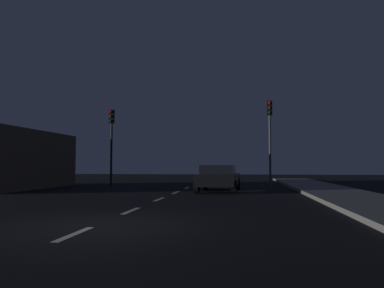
# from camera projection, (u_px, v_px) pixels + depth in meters

# --- Properties ---
(ground_plane) EXTENTS (80.00, 80.00, 0.00)m
(ground_plane) POSITION_uv_depth(u_px,v_px,m) (163.00, 198.00, 15.47)
(ground_plane) COLOR black
(sidewalk_curb_right) EXTENTS (3.00, 40.00, 0.15)m
(sidewalk_curb_right) POSITION_uv_depth(u_px,v_px,m) (354.00, 198.00, 14.49)
(sidewalk_curb_right) COLOR gray
(sidewalk_curb_right) RESTS_ON ground_plane
(lane_stripe_nearest) EXTENTS (0.16, 1.60, 0.01)m
(lane_stripe_nearest) POSITION_uv_depth(u_px,v_px,m) (75.00, 234.00, 7.36)
(lane_stripe_nearest) COLOR silver
(lane_stripe_nearest) RESTS_ON ground_plane
(lane_stripe_second) EXTENTS (0.16, 1.60, 0.01)m
(lane_stripe_second) POSITION_uv_depth(u_px,v_px,m) (131.00, 211.00, 11.12)
(lane_stripe_second) COLOR silver
(lane_stripe_second) RESTS_ON ground_plane
(lane_stripe_third) EXTENTS (0.16, 1.60, 0.01)m
(lane_stripe_third) POSITION_uv_depth(u_px,v_px,m) (159.00, 199.00, 14.88)
(lane_stripe_third) COLOR silver
(lane_stripe_third) RESTS_ON ground_plane
(lane_stripe_fourth) EXTENTS (0.16, 1.60, 0.01)m
(lane_stripe_fourth) POSITION_uv_depth(u_px,v_px,m) (176.00, 192.00, 18.64)
(lane_stripe_fourth) COLOR silver
(lane_stripe_fourth) RESTS_ON ground_plane
(lane_stripe_fifth) EXTENTS (0.16, 1.60, 0.01)m
(lane_stripe_fifth) POSITION_uv_depth(u_px,v_px,m) (187.00, 188.00, 22.40)
(lane_stripe_fifth) COLOR silver
(lane_stripe_fifth) RESTS_ON ground_plane
(traffic_signal_left) EXTENTS (0.32, 0.38, 4.99)m
(traffic_signal_left) POSITION_uv_depth(u_px,v_px,m) (111.00, 132.00, 24.89)
(traffic_signal_left) COLOR black
(traffic_signal_left) RESTS_ON ground_plane
(traffic_signal_right) EXTENTS (0.32, 0.38, 5.36)m
(traffic_signal_right) POSITION_uv_depth(u_px,v_px,m) (270.00, 127.00, 23.55)
(traffic_signal_right) COLOR #4C4C51
(traffic_signal_right) RESTS_ON ground_plane
(car_stopped_ahead) EXTENTS (2.18, 4.19, 1.34)m
(car_stopped_ahead) POSITION_uv_depth(u_px,v_px,m) (219.00, 178.00, 19.34)
(car_stopped_ahead) COLOR black
(car_stopped_ahead) RESTS_ON ground_plane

